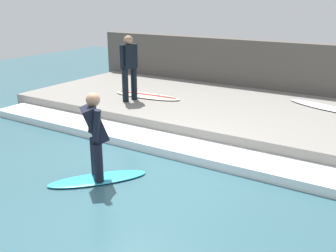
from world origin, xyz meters
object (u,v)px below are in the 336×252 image
at_px(surfer_riding, 95,132).
at_px(surfboard_spare, 322,106).
at_px(surfboard_waiting_near, 147,96).
at_px(surfboard_riding, 98,179).
at_px(surfer_waiting_near, 129,65).

height_order(surfer_riding, surfboard_spare, surfer_riding).
height_order(surfboard_waiting_near, surfboard_spare, surfboard_waiting_near).
distance_m(surfer_riding, surfboard_waiting_near, 4.57).
xyz_separation_m(surfboard_riding, surfer_waiting_near, (3.56, 2.01, 1.33)).
distance_m(surfer_riding, surfboard_spare, 6.16).
height_order(surfboard_riding, surfboard_spare, surfboard_spare).
height_order(surfboard_riding, surfer_riding, surfer_riding).
bearing_deg(surfboard_riding, surfer_riding, 180.00).
relative_size(surfboard_riding, surfer_riding, 1.09).
bearing_deg(surfer_riding, surfer_waiting_near, 29.41).
bearing_deg(surfboard_spare, surfboard_riding, 155.52).
xyz_separation_m(surfboard_riding, surfboard_spare, (5.59, -2.54, 0.39)).
bearing_deg(surfboard_spare, surfer_waiting_near, 114.00).
bearing_deg(surfboard_riding, surfboard_spare, -24.48).
height_order(surfer_waiting_near, surfboard_waiting_near, surfer_waiting_near).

